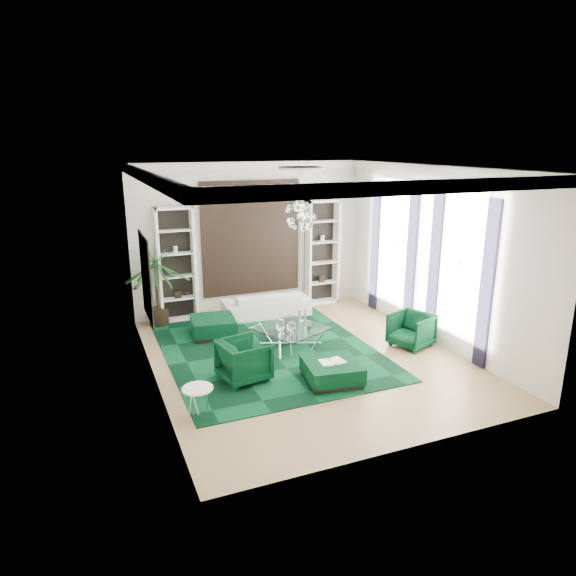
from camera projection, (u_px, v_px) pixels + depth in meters
name	position (u px, v px, depth m)	size (l,w,h in m)	color
floor	(306.00, 358.00, 10.50)	(6.00, 7.00, 0.02)	tan
ceiling	(308.00, 167.00, 9.45)	(6.00, 7.00, 0.02)	white
wall_back	(250.00, 238.00, 13.10)	(6.00, 0.02, 3.80)	silver
wall_front	(416.00, 324.00, 6.85)	(6.00, 0.02, 3.80)	silver
wall_left	(149.00, 283.00, 8.87)	(0.02, 7.00, 3.80)	silver
wall_right	(434.00, 255.00, 11.08)	(0.02, 7.00, 3.80)	silver
crown_molding	(308.00, 173.00, 9.48)	(6.00, 7.00, 0.18)	white
ceiling_medallion	(302.00, 168.00, 9.73)	(0.90, 0.90, 0.05)	white
tapestry	(251.00, 238.00, 13.05)	(2.50, 0.06, 2.80)	black
shelving_left	(176.00, 265.00, 12.34)	(0.90, 0.38, 2.80)	white
shelving_right	(322.00, 252.00, 13.77)	(0.90, 0.38, 2.80)	white
painting	(147.00, 277.00, 9.43)	(0.04, 1.30, 1.60)	black
window_near	(461.00, 264.00, 10.27)	(0.03, 1.10, 2.90)	white
curtain_near_a	(487.00, 286.00, 9.63)	(0.07, 0.30, 3.25)	black
curtain_near_b	(434.00, 268.00, 11.02)	(0.07, 0.30, 3.25)	black
window_far	(394.00, 243.00, 12.40)	(0.03, 1.10, 2.90)	white
curtain_far_a	(411.00, 260.00, 11.76)	(0.07, 0.30, 3.25)	black
curtain_far_b	(375.00, 247.00, 13.15)	(0.07, 0.30, 3.25)	black
rug	(268.00, 350.00, 10.86)	(4.20, 5.00, 0.02)	black
sofa	(266.00, 304.00, 12.93)	(2.18, 0.85, 0.64)	silver
armchair_left	(244.00, 360.00, 9.43)	(0.82, 0.85, 0.77)	black
armchair_right	(411.00, 330.00, 10.99)	(0.78, 0.81, 0.73)	black
coffee_table	(291.00, 337.00, 11.00)	(1.26, 1.26, 0.43)	white
ottoman_side	(213.00, 327.00, 11.63)	(0.95, 0.95, 0.42)	black
ottoman_front	(332.00, 372.00, 9.38)	(0.97, 0.97, 0.39)	black
book	(332.00, 361.00, 9.33)	(0.47, 0.31, 0.03)	white
side_table	(198.00, 402.00, 8.21)	(0.49, 0.49, 0.48)	white
palm	(156.00, 275.00, 12.02)	(1.57, 1.57, 2.51)	#184A18
chandelier	(301.00, 217.00, 9.94)	(0.72, 0.72, 0.65)	white
table_plant	(309.00, 325.00, 10.79)	(0.12, 0.09, 0.21)	#184A18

